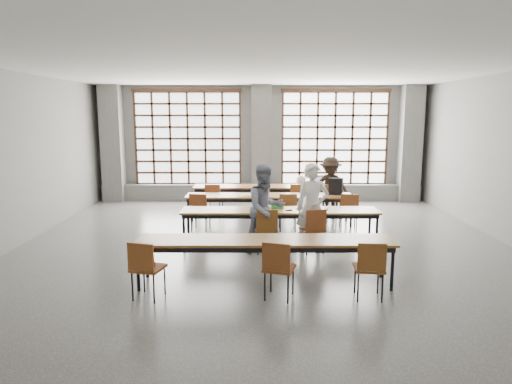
{
  "coord_description": "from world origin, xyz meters",
  "views": [
    {
      "loc": [
        -0.16,
        -8.61,
        2.66
      ],
      "look_at": [
        -0.16,
        0.4,
        1.11
      ],
      "focal_mm": 32.0,
      "sensor_mm": 36.0,
      "label": 1
    }
  ],
  "objects_px": {
    "chair_back_right": "(330,197)",
    "phone": "(289,210)",
    "chair_near_mid": "(278,264)",
    "backpack": "(336,186)",
    "red_pouch": "(148,265)",
    "chair_front_left": "(266,226)",
    "chair_near_left": "(145,264)",
    "chair_front_right": "(314,226)",
    "plastic_bag": "(301,180)",
    "desk_row_a": "(268,188)",
    "chair_mid_centre": "(288,208)",
    "chair_near_right": "(370,264)",
    "student_male": "(312,208)",
    "chair_back_left": "(214,197)",
    "student_back": "(330,187)",
    "laptop_front": "(308,206)",
    "mouse": "(327,209)",
    "desk_row_b": "(269,197)",
    "laptop_back": "(317,183)",
    "desk_row_c": "(280,213)",
    "student_female": "(266,209)",
    "desk_row_d": "(265,243)",
    "green_box": "(277,207)",
    "chair_mid_right": "(349,208)",
    "chair_back_mid": "(299,197)",
    "chair_mid_left": "(199,208)"
  },
  "relations": [
    {
      "from": "laptop_back",
      "to": "backpack",
      "type": "height_order",
      "value": "backpack"
    },
    {
      "from": "desk_row_d",
      "to": "plastic_bag",
      "type": "height_order",
      "value": "plastic_bag"
    },
    {
      "from": "chair_back_right",
      "to": "phone",
      "type": "xyz_separation_m",
      "value": [
        -1.25,
        -2.56,
        0.2
      ]
    },
    {
      "from": "chair_near_left",
      "to": "chair_mid_right",
      "type": "bearing_deg",
      "value": 46.65
    },
    {
      "from": "desk_row_d",
      "to": "green_box",
      "type": "relative_size",
      "value": 16.0
    },
    {
      "from": "desk_row_a",
      "to": "chair_mid_centre",
      "type": "bearing_deg",
      "value": -78.81
    },
    {
      "from": "chair_front_right",
      "to": "laptop_front",
      "type": "distance_m",
      "value": 0.77
    },
    {
      "from": "student_back",
      "to": "desk_row_a",
      "type": "bearing_deg",
      "value": 179.5
    },
    {
      "from": "student_male",
      "to": "mouse",
      "type": "bearing_deg",
      "value": 51.25
    },
    {
      "from": "chair_back_left",
      "to": "chair_near_left",
      "type": "xyz_separation_m",
      "value": [
        -0.49,
        -5.31,
        0.0
      ]
    },
    {
      "from": "phone",
      "to": "plastic_bag",
      "type": "xyz_separation_m",
      "value": [
        0.56,
        3.24,
        0.14
      ]
    },
    {
      "from": "green_box",
      "to": "chair_back_right",
      "type": "bearing_deg",
      "value": 58.04
    },
    {
      "from": "phone",
      "to": "plastic_bag",
      "type": "distance_m",
      "value": 3.29
    },
    {
      "from": "chair_front_right",
      "to": "chair_near_mid",
      "type": "xyz_separation_m",
      "value": [
        -0.79,
        -2.22,
        0.0
      ]
    },
    {
      "from": "chair_near_left",
      "to": "student_female",
      "type": "xyz_separation_m",
      "value": [
        1.77,
        2.35,
        0.32
      ]
    },
    {
      "from": "chair_back_right",
      "to": "chair_mid_right",
      "type": "xyz_separation_m",
      "value": [
        0.2,
        -1.39,
        0.0
      ]
    },
    {
      "from": "student_back",
      "to": "chair_front_left",
      "type": "bearing_deg",
      "value": -101.43
    },
    {
      "from": "chair_back_mid",
      "to": "plastic_bag",
      "type": "bearing_deg",
      "value": 79.73
    },
    {
      "from": "chair_mid_centre",
      "to": "chair_mid_left",
      "type": "bearing_deg",
      "value": 179.97
    },
    {
      "from": "student_back",
      "to": "laptop_front",
      "type": "height_order",
      "value": "student_back"
    },
    {
      "from": "chair_back_mid",
      "to": "laptop_front",
      "type": "height_order",
      "value": "laptop_front"
    },
    {
      "from": "chair_front_right",
      "to": "chair_near_left",
      "type": "relative_size",
      "value": 1.0
    },
    {
      "from": "plastic_bag",
      "to": "chair_near_right",
      "type": "bearing_deg",
      "value": -86.11
    },
    {
      "from": "chair_back_right",
      "to": "plastic_bag",
      "type": "xyz_separation_m",
      "value": [
        -0.69,
        0.68,
        0.34
      ]
    },
    {
      "from": "desk_row_c",
      "to": "red_pouch",
      "type": "height_order",
      "value": "desk_row_c"
    },
    {
      "from": "backpack",
      "to": "red_pouch",
      "type": "relative_size",
      "value": 2.0
    },
    {
      "from": "chair_near_left",
      "to": "student_male",
      "type": "xyz_separation_m",
      "value": [
        2.67,
        2.35,
        0.33
      ]
    },
    {
      "from": "chair_back_mid",
      "to": "chair_mid_right",
      "type": "bearing_deg",
      "value": -53.93
    },
    {
      "from": "backpack",
      "to": "mouse",
      "type": "bearing_deg",
      "value": -87.0
    },
    {
      "from": "chair_back_right",
      "to": "laptop_back",
      "type": "height_order",
      "value": "laptop_back"
    },
    {
      "from": "chair_near_left",
      "to": "mouse",
      "type": "height_order",
      "value": "chair_near_left"
    },
    {
      "from": "desk_row_d",
      "to": "chair_back_mid",
      "type": "height_order",
      "value": "chair_back_mid"
    },
    {
      "from": "chair_near_mid",
      "to": "desk_row_b",
      "type": "bearing_deg",
      "value": 89.9
    },
    {
      "from": "laptop_front",
      "to": "desk_row_c",
      "type": "bearing_deg",
      "value": -169.84
    },
    {
      "from": "desk_row_d",
      "to": "green_box",
      "type": "bearing_deg",
      "value": 82.66
    },
    {
      "from": "chair_mid_centre",
      "to": "chair_front_left",
      "type": "xyz_separation_m",
      "value": [
        -0.53,
        -1.7,
        0.0
      ]
    },
    {
      "from": "chair_front_left",
      "to": "chair_near_left",
      "type": "height_order",
      "value": "same"
    },
    {
      "from": "chair_back_mid",
      "to": "phone",
      "type": "bearing_deg",
      "value": -99.69
    },
    {
      "from": "chair_near_right",
      "to": "chair_back_mid",
      "type": "bearing_deg",
      "value": 95.69
    },
    {
      "from": "chair_back_left",
      "to": "chair_back_right",
      "type": "relative_size",
      "value": 1.0
    },
    {
      "from": "red_pouch",
      "to": "chair_near_mid",
      "type": "bearing_deg",
      "value": -2.32
    },
    {
      "from": "chair_near_mid",
      "to": "red_pouch",
      "type": "xyz_separation_m",
      "value": [
        -1.88,
        0.08,
        -0.04
      ]
    },
    {
      "from": "desk_row_b",
      "to": "mouse",
      "type": "height_order",
      "value": "mouse"
    },
    {
      "from": "chair_near_mid",
      "to": "phone",
      "type": "height_order",
      "value": "chair_near_mid"
    },
    {
      "from": "laptop_front",
      "to": "phone",
      "type": "relative_size",
      "value": 3.53
    },
    {
      "from": "backpack",
      "to": "chair_back_left",
      "type": "bearing_deg",
      "value": -174.82
    },
    {
      "from": "desk_row_a",
      "to": "student_back",
      "type": "xyz_separation_m",
      "value": [
        1.6,
        -0.5,
        0.11
      ]
    },
    {
      "from": "desk_row_c",
      "to": "student_back",
      "type": "xyz_separation_m",
      "value": [
        1.44,
        2.59,
        0.11
      ]
    },
    {
      "from": "chair_mid_centre",
      "to": "laptop_front",
      "type": "xyz_separation_m",
      "value": [
        0.34,
        -0.96,
        0.25
      ]
    },
    {
      "from": "chair_front_right",
      "to": "backpack",
      "type": "relative_size",
      "value": 2.2
    }
  ]
}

